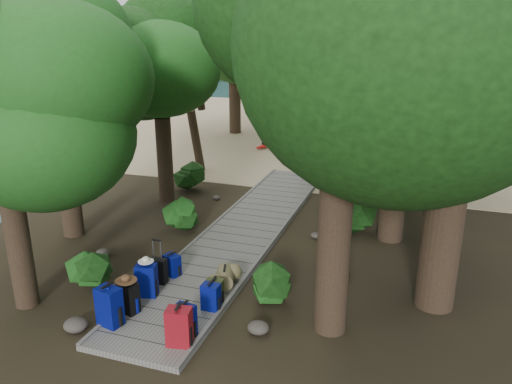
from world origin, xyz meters
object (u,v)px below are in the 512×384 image
(backpack_right_a, at_px, (179,325))
(kayak, at_px, (266,144))
(duffel_right_khaki, at_px, (225,277))
(backpack_right_d, at_px, (214,290))
(suitcase_on_boardwalk, at_px, (158,271))
(backpack_left_d, at_px, (172,264))
(backpack_left_c, at_px, (147,278))
(backpack_right_b, at_px, (185,319))
(sun_lounger, at_px, (395,162))
(backpack_left_a, at_px, (109,305))
(backpack_left_b, at_px, (128,296))
(backpack_right_c, at_px, (211,295))
(lone_suitcase_on_sand, at_px, (311,162))

(backpack_right_a, relative_size, kayak, 0.25)
(duffel_right_khaki, distance_m, kayak, 13.54)
(backpack_right_d, height_order, duffel_right_khaki, backpack_right_d)
(suitcase_on_boardwalk, bearing_deg, backpack_left_d, 73.81)
(backpack_left_c, bearing_deg, backpack_right_b, -50.57)
(backpack_right_b, bearing_deg, sun_lounger, 86.17)
(backpack_left_a, distance_m, duffel_right_khaki, 2.54)
(backpack_left_a, distance_m, sun_lounger, 13.97)
(backpack_left_d, bearing_deg, backpack_left_b, -72.52)
(backpack_right_d, bearing_deg, backpack_right_c, -85.32)
(backpack_right_a, height_order, backpack_right_b, backpack_right_a)
(backpack_right_c, bearing_deg, sun_lounger, 78.60)
(backpack_left_c, bearing_deg, suitcase_on_boardwalk, 80.77)
(backpack_left_c, xyz_separation_m, backpack_right_b, (1.38, -1.04, -0.05))
(backpack_left_a, relative_size, backpack_right_b, 1.25)
(backpack_left_b, relative_size, backpack_right_b, 1.04)
(backpack_left_b, height_order, sun_lounger, backpack_left_b)
(suitcase_on_boardwalk, relative_size, lone_suitcase_on_sand, 0.81)
(backpack_left_c, distance_m, suitcase_on_boardwalk, 0.56)
(backpack_left_c, height_order, duffel_right_khaki, backpack_left_c)
(duffel_right_khaki, bearing_deg, backpack_left_b, -148.75)
(suitcase_on_boardwalk, height_order, lone_suitcase_on_sand, lone_suitcase_on_sand)
(backpack_left_d, bearing_deg, kayak, 118.57)
(backpack_left_a, distance_m, backpack_left_b, 0.50)
(backpack_left_a, relative_size, backpack_left_d, 1.56)
(backpack_left_a, distance_m, suitcase_on_boardwalk, 1.73)
(kayak, relative_size, sun_lounger, 1.81)
(backpack_left_d, height_order, kayak, backpack_left_d)
(backpack_right_a, bearing_deg, sun_lounger, 67.63)
(backpack_left_c, xyz_separation_m, backpack_right_a, (1.41, -1.31, 0.00))
(kayak, distance_m, sun_lounger, 6.35)
(backpack_right_d, bearing_deg, sun_lounger, 72.11)
(backpack_left_a, relative_size, kayak, 0.27)
(backpack_left_a, relative_size, lone_suitcase_on_sand, 1.21)
(backpack_right_a, height_order, sun_lounger, backpack_right_a)
(backpack_right_a, bearing_deg, lone_suitcase_on_sand, 81.09)
(backpack_left_b, distance_m, duffel_right_khaki, 2.10)
(backpack_left_c, distance_m, lone_suitcase_on_sand, 10.93)
(backpack_right_b, xyz_separation_m, backpack_right_d, (0.03, 1.26, -0.07))
(backpack_right_c, bearing_deg, backpack_left_d, 144.57)
(backpack_left_c, xyz_separation_m, kayak, (-1.86, 14.06, -0.33))
(backpack_right_b, distance_m, sun_lounger, 13.47)
(backpack_right_c, xyz_separation_m, sun_lounger, (2.72, 12.20, -0.12))
(backpack_left_d, distance_m, kayak, 13.24)
(backpack_left_d, relative_size, backpack_right_d, 1.02)
(backpack_left_a, bearing_deg, backpack_right_d, 55.28)
(backpack_right_b, xyz_separation_m, sun_lounger, (2.80, 13.17, -0.16))
(backpack_right_b, bearing_deg, backpack_right_d, 96.68)
(backpack_left_a, relative_size, backpack_right_c, 1.41)
(backpack_left_c, distance_m, backpack_right_a, 1.92)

